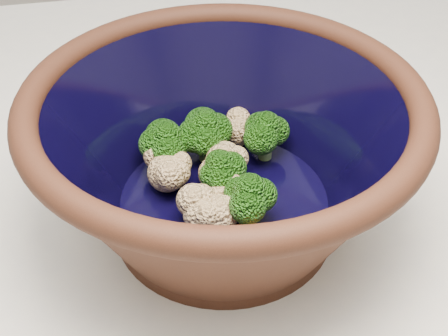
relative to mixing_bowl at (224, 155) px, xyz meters
name	(u,v)px	position (x,y,z in m)	size (l,w,h in m)	color
mixing_bowl	(224,155)	(0.00, 0.00, 0.00)	(0.40, 0.40, 0.14)	black
vegetable_pile	(214,163)	(-0.01, 0.02, -0.02)	(0.13, 0.17, 0.05)	#608442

